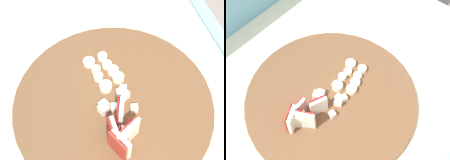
% 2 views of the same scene
% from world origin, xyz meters
% --- Properties ---
extents(tile_backsplash, '(2.40, 0.04, 1.32)m').
position_xyz_m(tile_backsplash, '(0.00, 0.39, 0.66)').
color(tile_backsplash, '#6BADC6').
rests_on(tile_backsplash, ground).
extents(cutting_board, '(0.46, 0.46, 0.02)m').
position_xyz_m(cutting_board, '(0.08, -0.02, 0.88)').
color(cutting_board, brown).
rests_on(cutting_board, tiled_countertop).
extents(apple_wedge_fan, '(0.12, 0.07, 0.06)m').
position_xyz_m(apple_wedge_fan, '(-0.01, -0.01, 0.91)').
color(apple_wedge_fan, '#B22D23').
rests_on(apple_wedge_fan, cutting_board).
extents(apple_dice_pile, '(0.08, 0.09, 0.02)m').
position_xyz_m(apple_dice_pile, '(0.08, -0.02, 0.89)').
color(apple_dice_pile, beige).
rests_on(apple_dice_pile, cutting_board).
extents(banana_slice_rows, '(0.12, 0.08, 0.02)m').
position_xyz_m(banana_slice_rows, '(0.16, -0.02, 0.89)').
color(banana_slice_rows, beige).
rests_on(banana_slice_rows, cutting_board).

